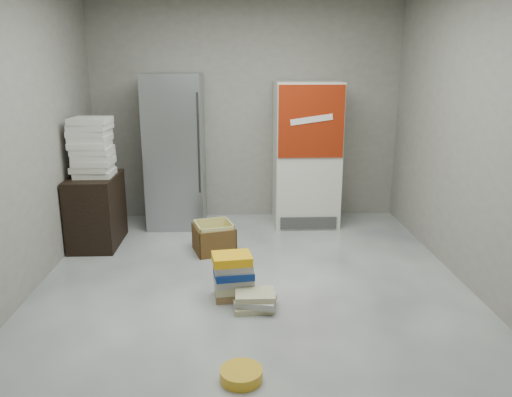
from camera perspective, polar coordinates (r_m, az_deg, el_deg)
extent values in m
plane|color=silver|center=(4.56, -0.36, -10.99)|extent=(5.00, 5.00, 0.00)
cube|color=gray|center=(6.62, -1.12, 9.86)|extent=(4.00, 0.04, 2.80)
cube|color=gray|center=(1.71, 2.42, -5.61)|extent=(4.00, 0.04, 2.80)
cube|color=gray|center=(4.54, -26.69, 5.85)|extent=(0.04, 5.00, 2.80)
cube|color=gray|center=(4.65, 25.21, 6.22)|extent=(0.04, 5.00, 2.80)
cube|color=#9DA0A5|center=(6.35, -9.20, 5.35)|extent=(0.70, 0.70, 1.90)
cylinder|color=#333333|center=(5.95, -6.59, 6.25)|extent=(0.02, 0.02, 1.19)
cube|color=silver|center=(6.38, 5.75, 5.05)|extent=(0.80, 0.70, 1.80)
cube|color=maroon|center=(5.96, 6.34, 8.71)|extent=(0.78, 0.02, 0.85)
cube|color=white|center=(5.94, 6.37, 8.95)|extent=(0.50, 0.01, 0.14)
cube|color=#3F3F3F|center=(6.22, 6.01, -2.80)|extent=(0.70, 0.02, 0.15)
cube|color=black|center=(5.94, -17.78, -1.32)|extent=(0.50, 0.80, 0.80)
cube|color=white|center=(5.83, -17.89, 2.77)|extent=(0.41, 0.41, 0.06)
cube|color=white|center=(5.82, -18.21, 3.37)|extent=(0.40, 0.40, 0.06)
cube|color=white|center=(5.80, -18.03, 4.00)|extent=(0.40, 0.40, 0.06)
cube|color=white|center=(5.79, -18.08, 4.64)|extent=(0.41, 0.41, 0.06)
cube|color=white|center=(5.78, -18.19, 5.26)|extent=(0.40, 0.40, 0.06)
cube|color=white|center=(5.77, -18.43, 5.89)|extent=(0.41, 0.41, 0.06)
cube|color=white|center=(5.77, -18.39, 6.55)|extent=(0.41, 0.41, 0.06)
cube|color=white|center=(5.76, -18.51, 7.18)|extent=(0.41, 0.41, 0.06)
cube|color=white|center=(5.75, -18.43, 7.82)|extent=(0.42, 0.42, 0.06)
cube|color=white|center=(5.73, -18.42, 8.46)|extent=(0.41, 0.41, 0.06)
cube|color=olive|center=(4.51, -2.53, -10.80)|extent=(0.35, 0.29, 0.07)
cube|color=#C1B88A|center=(4.48, -2.57, -10.04)|extent=(0.36, 0.30, 0.07)
cube|color=#B4B1AB|center=(4.45, -2.59, -9.20)|extent=(0.37, 0.31, 0.07)
cube|color=navy|center=(4.40, -2.57, -8.55)|extent=(0.37, 0.31, 0.06)
cube|color=#B4B1AB|center=(4.39, -2.65, -7.70)|extent=(0.36, 0.30, 0.07)
cube|color=#FFB111|center=(4.35, -2.79, -6.89)|extent=(0.37, 0.31, 0.08)
cube|color=#C1B88A|center=(4.32, -0.32, -12.18)|extent=(0.35, 0.28, 0.05)
cube|color=#B4B1AB|center=(4.29, 0.01, -11.58)|extent=(0.37, 0.32, 0.05)
cube|color=#C1B88A|center=(4.28, -0.12, -10.93)|extent=(0.33, 0.26, 0.05)
cube|color=gold|center=(5.57, -4.80, -5.98)|extent=(0.48, 0.48, 0.01)
cube|color=brown|center=(5.71, -5.32, -3.97)|extent=(0.40, 0.13, 0.29)
cube|color=brown|center=(5.34, -4.32, -5.30)|extent=(0.40, 0.13, 0.29)
cube|color=brown|center=(5.48, -6.86, -4.83)|extent=(0.13, 0.40, 0.29)
cube|color=brown|center=(5.57, -2.84, -4.41)|extent=(0.13, 0.40, 0.29)
cube|color=gold|center=(5.68, -5.28, -3.84)|extent=(0.36, 0.12, 0.33)
cube|color=gold|center=(5.35, -4.37, -5.04)|extent=(0.36, 0.12, 0.33)
cube|color=gold|center=(5.48, -6.69, -4.61)|extent=(0.12, 0.36, 0.33)
cube|color=gold|center=(5.56, -3.02, -4.23)|extent=(0.12, 0.36, 0.33)
cylinder|color=gold|center=(3.46, -1.70, -19.48)|extent=(0.34, 0.34, 0.08)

